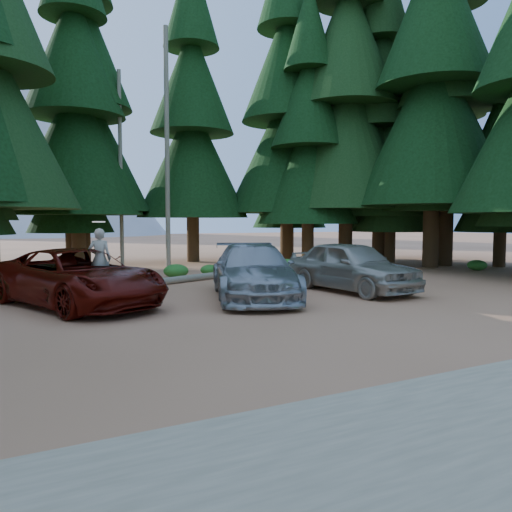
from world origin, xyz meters
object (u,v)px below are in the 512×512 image
object	(u,v)px
frisbee_player	(100,258)
log_right	(323,268)
silver_minivan_right	(352,266)
silver_minivan_center	(253,271)
red_pickup	(78,278)
log_mid	(259,275)
log_left	(196,277)

from	to	relation	value
frisbee_player	log_right	world-z (taller)	frisbee_player
silver_minivan_right	frisbee_player	xyz separation A→B (m)	(-7.88, 1.29, 0.45)
frisbee_player	log_right	xyz separation A→B (m)	(10.86, 4.56, -1.12)
silver_minivan_center	frisbee_player	size ratio (longest dim) A/B	2.95
silver_minivan_right	log_right	xyz separation A→B (m)	(2.98, 5.85, -0.68)
red_pickup	log_mid	distance (m)	8.52
frisbee_player	silver_minivan_right	bearing A→B (deg)	-165.69
log_mid	log_right	size ratio (longest dim) A/B	0.64
silver_minivan_center	frisbee_player	world-z (taller)	frisbee_player
red_pickup	silver_minivan_right	world-z (taller)	silver_minivan_right
silver_minivan_right	log_left	xyz separation A→B (m)	(-3.54, 5.14, -0.71)
red_pickup	silver_minivan_right	size ratio (longest dim) A/B	1.15
log_mid	log_right	xyz separation A→B (m)	(3.87, 0.97, 0.03)
red_pickup	silver_minivan_center	distance (m)	5.01
silver_minivan_right	log_right	bearing A→B (deg)	57.76
red_pickup	log_left	bearing A→B (deg)	17.50
silver_minivan_right	log_left	distance (m)	6.28
frisbee_player	log_left	distance (m)	5.92
log_left	silver_minivan_center	bearing A→B (deg)	-112.95
log_left	log_mid	xyz separation A→B (m)	(2.65, -0.26, 0.01)
silver_minivan_center	log_mid	bearing A→B (deg)	80.22
silver_minivan_right	log_mid	world-z (taller)	silver_minivan_right
log_mid	frisbee_player	bearing A→B (deg)	-136.42
silver_minivan_center	log_left	xyz separation A→B (m)	(0.05, 4.97, -0.69)
log_mid	silver_minivan_center	bearing A→B (deg)	-103.37
frisbee_player	log_mid	size ratio (longest dim) A/B	0.56
log_mid	log_right	world-z (taller)	log_right
silver_minivan_right	red_pickup	bearing A→B (deg)	167.28
silver_minivan_center	silver_minivan_right	size ratio (longest dim) A/B	1.14
log_left	frisbee_player	bearing A→B (deg)	-160.88
silver_minivan_center	log_right	world-z (taller)	silver_minivan_center
red_pickup	log_mid	size ratio (longest dim) A/B	1.69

